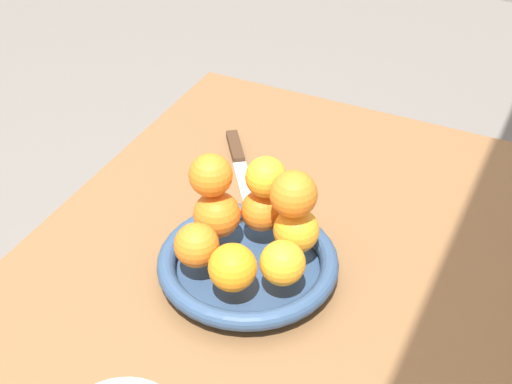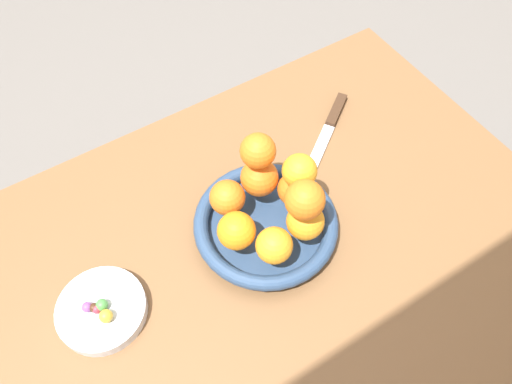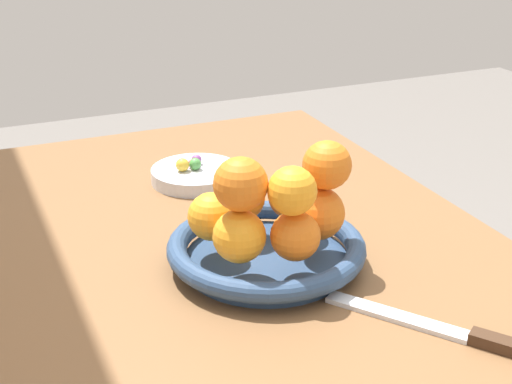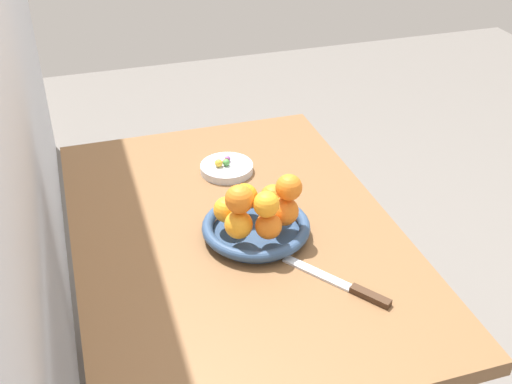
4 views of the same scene
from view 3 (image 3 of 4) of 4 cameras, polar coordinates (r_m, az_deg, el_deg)
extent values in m
cube|color=brown|center=(1.04, -2.12, -5.82)|extent=(1.10, 0.76, 0.04)
cylinder|color=brown|center=(1.72, 2.11, -7.26)|extent=(0.05, 0.05, 0.70)
cylinder|color=navy|center=(1.01, 0.75, -5.03)|extent=(0.21, 0.21, 0.01)
torus|color=navy|center=(1.00, 0.76, -4.02)|extent=(0.25, 0.25, 0.03)
cylinder|color=silver|center=(1.27, -4.40, 1.26)|extent=(0.14, 0.14, 0.02)
sphere|color=orange|center=(0.98, 4.55, -1.55)|extent=(0.07, 0.07, 0.07)
sphere|color=orange|center=(1.04, 2.60, -0.29)|extent=(0.06, 0.06, 0.06)
sphere|color=orange|center=(1.03, -1.12, -0.38)|extent=(0.06, 0.06, 0.06)
sphere|color=orange|center=(0.98, -3.23, -1.79)|extent=(0.06, 0.06, 0.06)
sphere|color=orange|center=(0.93, -1.22, -3.24)|extent=(0.06, 0.06, 0.06)
sphere|color=orange|center=(0.93, 2.88, -3.21)|extent=(0.06, 0.06, 0.06)
sphere|color=orange|center=(0.90, -1.13, 0.58)|extent=(0.06, 0.06, 0.06)
sphere|color=orange|center=(0.96, 5.19, 1.97)|extent=(0.06, 0.06, 0.06)
sphere|color=orange|center=(0.90, 2.65, 0.09)|extent=(0.06, 0.06, 0.06)
sphere|color=#472819|center=(1.27, -4.49, 2.17)|extent=(0.02, 0.02, 0.02)
sphere|color=#4C9947|center=(1.26, -4.44, 2.04)|extent=(0.02, 0.02, 0.02)
sphere|color=#C6384C|center=(1.27, -4.62, 2.09)|extent=(0.02, 0.02, 0.02)
sphere|color=#8C4C99|center=(1.28, -4.35, 2.37)|extent=(0.02, 0.02, 0.02)
sphere|color=gold|center=(1.25, -5.37, 1.98)|extent=(0.02, 0.02, 0.02)
cube|color=#3F2819|center=(0.89, 18.13, -10.72)|extent=(0.08, 0.07, 0.01)
cube|color=silver|center=(0.92, 10.17, -8.90)|extent=(0.15, 0.12, 0.01)
camera|label=1|loc=(1.57, -26.99, 31.16)|focal=55.00mm
camera|label=2|loc=(1.10, -28.29, 36.78)|focal=35.00mm
camera|label=4|loc=(0.55, 163.29, 28.01)|focal=45.00mm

